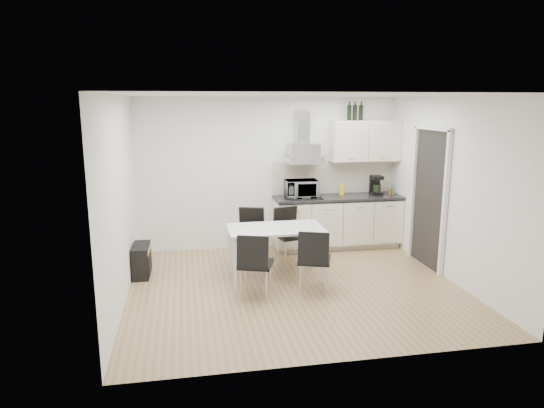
# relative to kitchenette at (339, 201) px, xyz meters

# --- Properties ---
(ground) EXTENTS (4.50, 4.50, 0.00)m
(ground) POSITION_rel_kitchenette_xyz_m (-1.18, -1.73, -0.83)
(ground) COLOR tan
(ground) RESTS_ON ground
(wall_back) EXTENTS (4.50, 0.10, 2.60)m
(wall_back) POSITION_rel_kitchenette_xyz_m (-1.18, 0.27, 0.47)
(wall_back) COLOR white
(wall_back) RESTS_ON ground
(wall_front) EXTENTS (4.50, 0.10, 2.60)m
(wall_front) POSITION_rel_kitchenette_xyz_m (-1.18, -3.73, 0.47)
(wall_front) COLOR white
(wall_front) RESTS_ON ground
(wall_left) EXTENTS (0.10, 4.00, 2.60)m
(wall_left) POSITION_rel_kitchenette_xyz_m (-3.43, -1.73, 0.47)
(wall_left) COLOR white
(wall_left) RESTS_ON ground
(wall_right) EXTENTS (0.10, 4.00, 2.60)m
(wall_right) POSITION_rel_kitchenette_xyz_m (1.07, -1.73, 0.47)
(wall_right) COLOR white
(wall_right) RESTS_ON ground
(ceiling) EXTENTS (4.50, 4.50, 0.00)m
(ceiling) POSITION_rel_kitchenette_xyz_m (-1.18, -1.73, 1.77)
(ceiling) COLOR white
(ceiling) RESTS_ON wall_back
(doorway) EXTENTS (0.08, 1.04, 2.10)m
(doorway) POSITION_rel_kitchenette_xyz_m (1.03, -1.18, 0.22)
(doorway) COLOR white
(doorway) RESTS_ON ground
(kitchenette) EXTENTS (2.22, 0.64, 2.52)m
(kitchenette) POSITION_rel_kitchenette_xyz_m (0.00, 0.00, 0.00)
(kitchenette) COLOR beige
(kitchenette) RESTS_ON ground
(dining_table) EXTENTS (1.36, 0.78, 0.75)m
(dining_table) POSITION_rel_kitchenette_xyz_m (-1.37, -1.30, -0.16)
(dining_table) COLOR white
(dining_table) RESTS_ON ground
(chair_far_left) EXTENTS (0.58, 0.61, 0.88)m
(chair_far_left) POSITION_rel_kitchenette_xyz_m (-1.66, -0.65, -0.39)
(chair_far_left) COLOR black
(chair_far_left) RESTS_ON ground
(chair_far_right) EXTENTS (0.55, 0.59, 0.88)m
(chair_far_right) POSITION_rel_kitchenette_xyz_m (-1.02, -0.72, -0.39)
(chair_far_right) COLOR black
(chair_far_right) RESTS_ON ground
(chair_near_left) EXTENTS (0.58, 0.62, 0.88)m
(chair_near_left) POSITION_rel_kitchenette_xyz_m (-1.76, -1.96, -0.39)
(chair_near_left) COLOR black
(chair_near_left) RESTS_ON ground
(chair_near_right) EXTENTS (0.58, 0.62, 0.88)m
(chair_near_right) POSITION_rel_kitchenette_xyz_m (-0.96, -1.93, -0.39)
(chair_near_right) COLOR black
(chair_near_right) RESTS_ON ground
(guitar_amp) EXTENTS (0.25, 0.56, 0.47)m
(guitar_amp) POSITION_rel_kitchenette_xyz_m (-3.30, -0.87, -0.60)
(guitar_amp) COLOR black
(guitar_amp) RESTS_ON ground
(floor_speaker) EXTENTS (0.21, 0.19, 0.31)m
(floor_speaker) POSITION_rel_kitchenette_xyz_m (-1.66, 0.17, -0.67)
(floor_speaker) COLOR black
(floor_speaker) RESTS_ON ground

